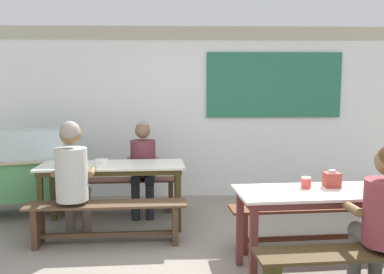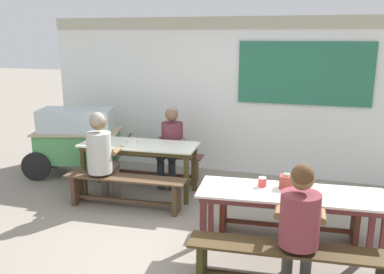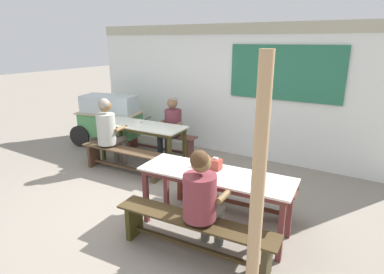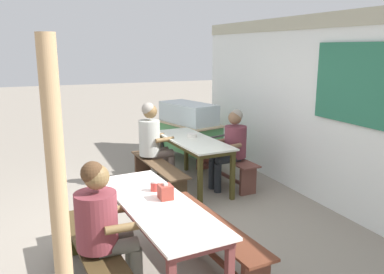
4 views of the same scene
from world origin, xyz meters
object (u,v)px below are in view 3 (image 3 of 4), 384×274
(bench_far_back, at_px, (160,140))
(person_center_facing, at_px, (171,124))
(bench_far_front, at_px, (123,157))
(condiment_jar, at_px, (197,163))
(dining_table_far, at_px, (142,129))
(wooden_support_post, at_px, (258,193))
(bench_near_front, at_px, (194,231))
(food_cart, at_px, (110,117))
(person_near_front, at_px, (202,196))
(tissue_box, at_px, (215,164))
(soup_bowl, at_px, (138,122))
(bench_near_back, at_px, (231,188))
(dining_table_near, at_px, (215,179))
(person_left_back_turned, at_px, (109,129))

(bench_far_back, height_order, person_center_facing, person_center_facing)
(bench_far_front, bearing_deg, condiment_jar, -18.57)
(dining_table_far, relative_size, wooden_support_post, 0.78)
(bench_near_front, height_order, food_cart, food_cart)
(bench_far_back, relative_size, person_near_front, 1.34)
(food_cart, relative_size, tissue_box, 11.52)
(tissue_box, height_order, soup_bowl, tissue_box)
(soup_bowl, xyz_separation_m, wooden_support_post, (3.25, -2.25, 0.33))
(tissue_box, bearing_deg, food_cart, 154.85)
(soup_bowl, bearing_deg, bench_near_back, -18.20)
(bench_far_front, height_order, bench_near_front, same)
(bench_far_back, height_order, food_cart, food_cart)
(bench_far_front, distance_m, condiment_jar, 2.10)
(dining_table_near, bearing_deg, wooden_support_post, -46.75)
(food_cart, bearing_deg, dining_table_far, -19.27)
(condiment_jar, bearing_deg, dining_table_far, 148.01)
(tissue_box, bearing_deg, condiment_jar, -173.66)
(bench_near_back, relative_size, soup_bowl, 10.92)
(person_center_facing, xyz_separation_m, soup_bowl, (-0.45, -0.48, 0.09))
(dining_table_far, bearing_deg, person_center_facing, 59.30)
(food_cart, bearing_deg, dining_table_near, -26.14)
(bench_near_front, xyz_separation_m, wooden_support_post, (0.80, -0.32, 0.82))
(bench_near_back, distance_m, wooden_support_post, 1.91)
(dining_table_near, distance_m, bench_near_front, 0.69)
(person_center_facing, xyz_separation_m, wooden_support_post, (2.79, -2.73, 0.42))
(dining_table_far, bearing_deg, soup_bowl, 160.11)
(bench_near_front, bearing_deg, condiment_jar, 118.01)
(bench_far_front, xyz_separation_m, person_left_back_turned, (-0.36, 0.04, 0.46))
(person_center_facing, bearing_deg, bench_near_back, -33.31)
(dining_table_far, relative_size, tissue_box, 11.12)
(person_center_facing, distance_m, condiment_jar, 2.41)
(dining_table_far, height_order, dining_table_near, same)
(bench_far_back, bearing_deg, bench_near_front, -46.36)
(bench_far_front, height_order, person_near_front, person_near_front)
(dining_table_far, height_order, wooden_support_post, wooden_support_post)
(bench_far_front, bearing_deg, bench_near_back, -3.84)
(bench_near_back, distance_m, person_near_front, 1.18)
(person_left_back_turned, relative_size, wooden_support_post, 0.59)
(dining_table_far, height_order, bench_far_back, dining_table_far)
(bench_far_front, distance_m, food_cart, 1.77)
(bench_near_front, distance_m, condiment_jar, 0.90)
(condiment_jar, height_order, wooden_support_post, wooden_support_post)
(bench_near_back, bearing_deg, person_near_front, -81.74)
(dining_table_far, relative_size, dining_table_near, 0.91)
(person_left_back_turned, distance_m, wooden_support_post, 3.83)
(dining_table_far, xyz_separation_m, person_left_back_turned, (-0.33, -0.54, 0.08))
(tissue_box, bearing_deg, person_left_back_turned, 165.42)
(person_near_front, xyz_separation_m, wooden_support_post, (0.73, -0.38, 0.40))
(dining_table_far, relative_size, person_left_back_turned, 1.32)
(bench_far_front, height_order, tissue_box, tissue_box)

